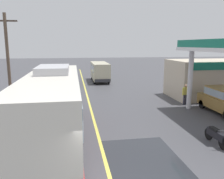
{
  "coord_description": "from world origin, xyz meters",
  "views": [
    {
      "loc": [
        -1.18,
        -6.38,
        4.79
      ],
      "look_at": [
        1.5,
        10.0,
        1.6
      ],
      "focal_mm": 37.67,
      "sensor_mm": 36.0,
      "label": 1
    }
  ],
  "objects_px": {
    "coach_bus_main": "(53,108)",
    "car_trailing_behind_bus": "(69,76)",
    "motorcycle_parked_forecourt": "(216,135)",
    "car_at_pump": "(223,99)",
    "pedestrian_near_pump": "(185,93)",
    "minibus_opposing_lane": "(100,70)"
  },
  "relations": [
    {
      "from": "coach_bus_main",
      "to": "car_trailing_behind_bus",
      "type": "xyz_separation_m",
      "value": [
        0.52,
        16.85,
        -0.71
      ]
    },
    {
      "from": "coach_bus_main",
      "to": "car_trailing_behind_bus",
      "type": "distance_m",
      "value": 16.87
    },
    {
      "from": "coach_bus_main",
      "to": "motorcycle_parked_forecourt",
      "type": "height_order",
      "value": "coach_bus_main"
    },
    {
      "from": "car_at_pump",
      "to": "pedestrian_near_pump",
      "type": "xyz_separation_m",
      "value": [
        -1.52,
        2.66,
        -0.08
      ]
    },
    {
      "from": "coach_bus_main",
      "to": "minibus_opposing_lane",
      "type": "height_order",
      "value": "coach_bus_main"
    },
    {
      "from": "minibus_opposing_lane",
      "to": "car_at_pump",
      "type": "bearing_deg",
      "value": -66.45
    },
    {
      "from": "coach_bus_main",
      "to": "minibus_opposing_lane",
      "type": "relative_size",
      "value": 1.8
    },
    {
      "from": "minibus_opposing_lane",
      "to": "coach_bus_main",
      "type": "bearing_deg",
      "value": -103.17
    },
    {
      "from": "coach_bus_main",
      "to": "motorcycle_parked_forecourt",
      "type": "xyz_separation_m",
      "value": [
        7.77,
        -1.75,
        -1.28
      ]
    },
    {
      "from": "coach_bus_main",
      "to": "motorcycle_parked_forecourt",
      "type": "distance_m",
      "value": 8.07
    },
    {
      "from": "car_trailing_behind_bus",
      "to": "pedestrian_near_pump",
      "type": "bearing_deg",
      "value": -50.06
    },
    {
      "from": "minibus_opposing_lane",
      "to": "car_trailing_behind_bus",
      "type": "distance_m",
      "value": 4.48
    },
    {
      "from": "motorcycle_parked_forecourt",
      "to": "coach_bus_main",
      "type": "bearing_deg",
      "value": 167.29
    },
    {
      "from": "motorcycle_parked_forecourt",
      "to": "pedestrian_near_pump",
      "type": "relative_size",
      "value": 1.08
    },
    {
      "from": "car_at_pump",
      "to": "car_trailing_behind_bus",
      "type": "height_order",
      "value": "same"
    },
    {
      "from": "coach_bus_main",
      "to": "pedestrian_near_pump",
      "type": "distance_m",
      "value": 11.42
    },
    {
      "from": "car_at_pump",
      "to": "minibus_opposing_lane",
      "type": "height_order",
      "value": "minibus_opposing_lane"
    },
    {
      "from": "coach_bus_main",
      "to": "motorcycle_parked_forecourt",
      "type": "bearing_deg",
      "value": -12.71
    },
    {
      "from": "motorcycle_parked_forecourt",
      "to": "car_trailing_behind_bus",
      "type": "height_order",
      "value": "car_trailing_behind_bus"
    },
    {
      "from": "coach_bus_main",
      "to": "pedestrian_near_pump",
      "type": "relative_size",
      "value": 6.65
    },
    {
      "from": "motorcycle_parked_forecourt",
      "to": "pedestrian_near_pump",
      "type": "distance_m",
      "value": 7.75
    },
    {
      "from": "motorcycle_parked_forecourt",
      "to": "pedestrian_near_pump",
      "type": "height_order",
      "value": "pedestrian_near_pump"
    }
  ]
}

